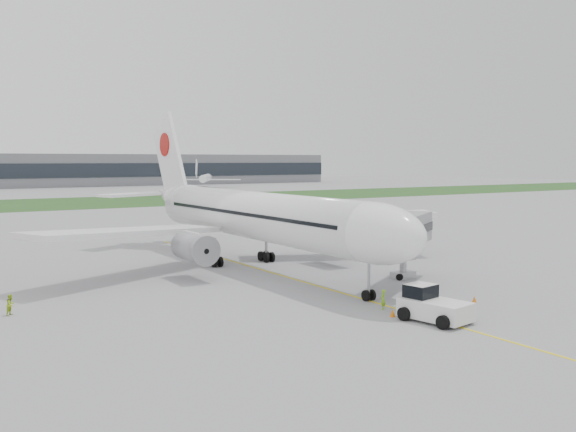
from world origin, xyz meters
TOP-DOWN VIEW (x-y plane):
  - ground at (0.00, 0.00)m, footprint 600.00×600.00m
  - apron_markings at (0.00, -5.00)m, footprint 70.00×70.00m
  - grass_strip at (0.00, 120.00)m, footprint 600.00×50.00m
  - airliner at (0.00, 4.87)m, footprint 48.13×53.95m
  - pushback_tug at (-0.33, -22.37)m, footprint 4.01×5.29m
  - jet_bridge at (6.35, -11.54)m, footprint 12.80×10.45m
  - safety_cone_left at (-1.95, -20.10)m, footprint 0.42×0.42m
  - safety_cone_right at (6.64, -20.13)m, footprint 0.40×0.40m
  - ground_crew_near at (-1.04, -17.96)m, footprint 0.68×0.61m
  - ground_crew_far at (-25.41, -4.69)m, footprint 0.95×0.95m
  - distant_aircraft_right at (80.52, 189.67)m, footprint 38.33×37.06m

SIDE VIEW (x-z plane):
  - ground at x=0.00m, z-range 0.00..0.00m
  - apron_markings at x=0.00m, z-range -0.02..0.02m
  - distant_aircraft_right at x=80.52m, z-range -5.61..5.61m
  - grass_strip at x=0.00m, z-range 0.00..0.02m
  - safety_cone_right at x=6.64m, z-range 0.00..0.55m
  - safety_cone_left at x=-1.95m, z-range 0.00..0.57m
  - ground_crew_far at x=-25.41m, z-range 0.00..1.55m
  - ground_crew_near at x=-1.04m, z-range 0.00..1.56m
  - pushback_tug at x=-0.33m, z-range -0.10..2.40m
  - jet_bridge at x=6.35m, z-range 1.55..8.02m
  - airliner at x=0.00m, z-range -3.28..14.60m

